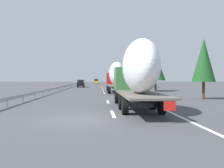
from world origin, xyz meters
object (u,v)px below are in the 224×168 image
(road_sign, at_px, (123,79))
(car_black_suv, at_px, (81,83))
(car_yellow_coupe, at_px, (96,81))
(truck_lead, at_px, (116,76))
(truck_trailing, at_px, (137,72))

(road_sign, bearing_deg, car_black_suv, 66.68)
(car_yellow_coupe, xyz_separation_m, road_sign, (-47.72, -6.67, 1.06))
(car_black_suv, bearing_deg, truck_lead, -164.46)
(car_black_suv, height_order, road_sign, road_sign)
(truck_trailing, height_order, car_yellow_coupe, truck_trailing)
(truck_lead, relative_size, truck_trailing, 1.09)
(car_yellow_coupe, height_order, road_sign, road_sign)
(road_sign, bearing_deg, truck_lead, 171.58)
(truck_lead, xyz_separation_m, car_black_suv, (25.31, 7.04, -1.60))
(car_black_suv, bearing_deg, road_sign, -113.32)
(road_sign, bearing_deg, truck_trailing, 175.73)
(truck_trailing, height_order, road_sign, truck_trailing)
(truck_trailing, relative_size, road_sign, 4.15)
(truck_lead, bearing_deg, car_black_suv, 15.54)
(truck_lead, bearing_deg, car_yellow_coupe, 2.98)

